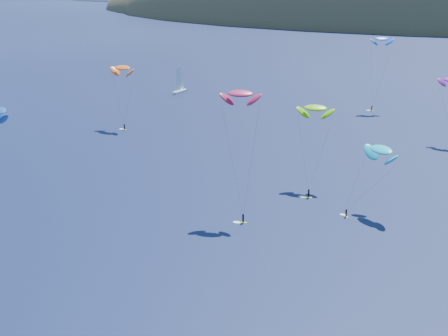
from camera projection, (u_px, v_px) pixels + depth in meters
island at (445, 30)px, 558.69m from camera, size 730.00×300.00×210.00m
sailboat at (180, 90)px, 251.36m from camera, size 9.37×8.03×11.34m
kitesurfer_1 at (122, 68)px, 197.44m from camera, size 9.49×8.56×21.23m
kitesurfer_3 at (316, 108)px, 146.91m from camera, size 8.65×13.65×20.77m
kitesurfer_4 at (382, 39)px, 218.81m from camera, size 8.65×8.74×26.98m
kitesurfer_5 at (381, 150)px, 131.62m from camera, size 11.06×11.60×16.18m
kitesurfer_9 at (240, 94)px, 128.15m from camera, size 8.72×10.20×27.87m
kitesurfer_10 at (0, 111)px, 173.29m from camera, size 11.07×11.87×14.40m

